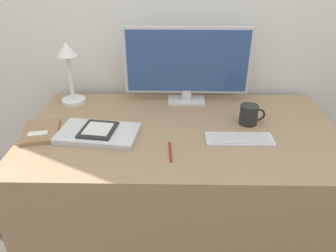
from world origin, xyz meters
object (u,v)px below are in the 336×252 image
Objects in this scene: coffee_mug at (249,115)px; keyboard at (239,139)px; notebook at (41,132)px; pen at (170,152)px; monitor at (187,64)px; ereader at (98,130)px; desk_lamp at (69,67)px; laptop at (98,133)px.

keyboard is at bearing -113.31° from coffee_mug.
notebook is 0.94m from coffee_mug.
keyboard reaches higher than pen.
notebook is at bearing 166.00° from pen.
monitor is 0.50m from keyboard.
coffee_mug is (0.07, 0.16, 0.04)m from keyboard.
keyboard is 1.61× the size of ereader.
desk_lamp reaches higher than ereader.
ereader is 0.26m from notebook.
pen is at bearing -14.00° from notebook.
ereader is at bearing -169.61° from coffee_mug.
notebook is at bearing 177.02° from ereader.
desk_lamp is at bearing 137.50° from pen.
pen is (-0.36, -0.25, -0.04)m from coffee_mug.
laptop is at bearing 177.23° from keyboard.
laptop is 0.02m from ereader.
laptop reaches higher than notebook.
laptop is 2.60× the size of pen.
ereader is at bearing 157.61° from pen.
desk_lamp is 0.92m from coffee_mug.
keyboard is 0.79× the size of laptop.
laptop is (-0.39, -0.37, -0.19)m from monitor.
laptop is 1.56× the size of notebook.
monitor is at bearing 28.66° from notebook.
keyboard is 0.87m from notebook.
coffee_mug reaches higher than ereader.
ereader reaches higher than notebook.
desk_lamp is 1.37× the size of notebook.
laptop is 0.34m from pen.
ereader is (0.00, 0.00, 0.02)m from laptop.
monitor is 1.76× the size of laptop.
pen is at bearing -22.39° from ereader.
pen is (-0.29, -0.10, -0.00)m from keyboard.
pen is at bearing -144.90° from coffee_mug.
coffee_mug is at bearing -14.11° from desk_lamp.
desk_lamp is 2.70× the size of coffee_mug.
laptop is 0.69m from coffee_mug.
keyboard is 2.40× the size of coffee_mug.
notebook reaches higher than pen.
laptop is at bearing -59.86° from desk_lamp.
coffee_mug reaches higher than notebook.
desk_lamp is at bearing -177.48° from monitor.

